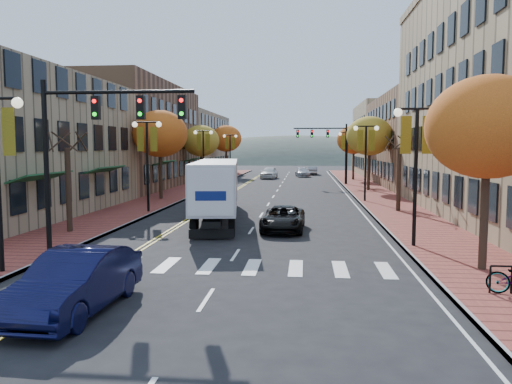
# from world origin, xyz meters

# --- Properties ---
(ground) EXTENTS (200.00, 200.00, 0.00)m
(ground) POSITION_xyz_m (0.00, 0.00, 0.00)
(ground) COLOR black
(ground) RESTS_ON ground
(sidewalk_left) EXTENTS (4.00, 85.00, 0.15)m
(sidewalk_left) POSITION_xyz_m (-9.00, 32.50, 0.07)
(sidewalk_left) COLOR brown
(sidewalk_left) RESTS_ON ground
(sidewalk_right) EXTENTS (4.00, 85.00, 0.15)m
(sidewalk_right) POSITION_xyz_m (9.00, 32.50, 0.07)
(sidewalk_right) COLOR brown
(sidewalk_right) RESTS_ON ground
(building_left_mid) EXTENTS (12.00, 24.00, 11.00)m
(building_left_mid) POSITION_xyz_m (-17.00, 36.00, 5.50)
(building_left_mid) COLOR brown
(building_left_mid) RESTS_ON ground
(building_left_far) EXTENTS (12.00, 26.00, 9.50)m
(building_left_far) POSITION_xyz_m (-17.00, 61.00, 4.75)
(building_left_far) COLOR #9E8966
(building_left_far) RESTS_ON ground
(building_right_mid) EXTENTS (15.00, 24.00, 10.00)m
(building_right_mid) POSITION_xyz_m (18.50, 42.00, 5.00)
(building_right_mid) COLOR brown
(building_right_mid) RESTS_ON ground
(building_right_far) EXTENTS (15.00, 20.00, 11.00)m
(building_right_far) POSITION_xyz_m (18.50, 64.00, 5.50)
(building_right_far) COLOR #9E8966
(building_right_far) RESTS_ON ground
(tree_left_a) EXTENTS (0.28, 0.28, 4.20)m
(tree_left_a) POSITION_xyz_m (-9.00, 8.00, 2.25)
(tree_left_a) COLOR #382619
(tree_left_a) RESTS_ON sidewalk_left
(tree_left_b) EXTENTS (4.48, 4.48, 7.21)m
(tree_left_b) POSITION_xyz_m (-9.00, 24.00, 5.45)
(tree_left_b) COLOR #382619
(tree_left_b) RESTS_ON sidewalk_left
(tree_left_c) EXTENTS (4.16, 4.16, 6.69)m
(tree_left_c) POSITION_xyz_m (-9.00, 40.00, 5.05)
(tree_left_c) COLOR #382619
(tree_left_c) RESTS_ON sidewalk_left
(tree_left_d) EXTENTS (4.61, 4.61, 7.42)m
(tree_left_d) POSITION_xyz_m (-9.00, 58.00, 5.60)
(tree_left_d) COLOR #382619
(tree_left_d) RESTS_ON sidewalk_left
(tree_right_a) EXTENTS (4.16, 4.16, 6.69)m
(tree_right_a) POSITION_xyz_m (9.00, 2.00, 5.05)
(tree_right_a) COLOR #382619
(tree_right_a) RESTS_ON sidewalk_right
(tree_right_b) EXTENTS (0.28, 0.28, 4.20)m
(tree_right_b) POSITION_xyz_m (9.00, 18.00, 2.25)
(tree_right_b) COLOR #382619
(tree_right_b) RESTS_ON sidewalk_right
(tree_right_c) EXTENTS (4.48, 4.48, 7.21)m
(tree_right_c) POSITION_xyz_m (9.00, 34.00, 5.45)
(tree_right_c) COLOR #382619
(tree_right_c) RESTS_ON sidewalk_right
(tree_right_d) EXTENTS (4.35, 4.35, 7.00)m
(tree_right_d) POSITION_xyz_m (9.00, 50.00, 5.29)
(tree_right_d) COLOR #382619
(tree_right_d) RESTS_ON sidewalk_right
(lamp_left_b) EXTENTS (1.96, 0.36, 6.05)m
(lamp_left_b) POSITION_xyz_m (-7.50, 16.00, 4.29)
(lamp_left_b) COLOR black
(lamp_left_b) RESTS_ON ground
(lamp_left_c) EXTENTS (1.96, 0.36, 6.05)m
(lamp_left_c) POSITION_xyz_m (-7.50, 34.00, 4.29)
(lamp_left_c) COLOR black
(lamp_left_c) RESTS_ON ground
(lamp_left_d) EXTENTS (1.96, 0.36, 6.05)m
(lamp_left_d) POSITION_xyz_m (-7.50, 52.00, 4.29)
(lamp_left_d) COLOR black
(lamp_left_d) RESTS_ON ground
(lamp_right_a) EXTENTS (1.96, 0.36, 6.05)m
(lamp_right_a) POSITION_xyz_m (7.50, 6.00, 4.29)
(lamp_right_a) COLOR black
(lamp_right_a) RESTS_ON ground
(lamp_right_b) EXTENTS (1.96, 0.36, 6.05)m
(lamp_right_b) POSITION_xyz_m (7.50, 24.00, 4.29)
(lamp_right_b) COLOR black
(lamp_right_b) RESTS_ON ground
(lamp_right_c) EXTENTS (1.96, 0.36, 6.05)m
(lamp_right_c) POSITION_xyz_m (7.50, 42.00, 4.29)
(lamp_right_c) COLOR black
(lamp_right_c) RESTS_ON ground
(traffic_mast_near) EXTENTS (6.10, 0.35, 7.00)m
(traffic_mast_near) POSITION_xyz_m (-5.48, 3.00, 4.92)
(traffic_mast_near) COLOR black
(traffic_mast_near) RESTS_ON ground
(traffic_mast_far) EXTENTS (6.10, 0.34, 7.00)m
(traffic_mast_far) POSITION_xyz_m (5.48, 42.00, 4.92)
(traffic_mast_far) COLOR black
(traffic_mast_far) RESTS_ON ground
(semi_truck) EXTENTS (4.12, 14.45, 3.57)m
(semi_truck) POSITION_xyz_m (-2.44, 13.66, 2.09)
(semi_truck) COLOR black
(semi_truck) RESTS_ON ground
(navy_sedan) EXTENTS (1.98, 5.10, 1.66)m
(navy_sedan) POSITION_xyz_m (-3.22, -3.41, 0.83)
(navy_sedan) COLOR black
(navy_sedan) RESTS_ON ground
(black_suv) EXTENTS (2.28, 4.71, 1.29)m
(black_suv) POSITION_xyz_m (1.67, 10.08, 0.65)
(black_suv) COLOR black
(black_suv) RESTS_ON ground
(car_far_white) EXTENTS (2.43, 5.01, 1.65)m
(car_far_white) POSITION_xyz_m (-2.19, 53.03, 0.82)
(car_far_white) COLOR white
(car_far_white) RESTS_ON ground
(car_far_silver) EXTENTS (2.41, 4.81, 1.34)m
(car_far_silver) POSITION_xyz_m (2.38, 57.92, 0.67)
(car_far_silver) COLOR #B1B1B9
(car_far_silver) RESTS_ON ground
(car_far_oncoming) EXTENTS (1.53, 4.10, 1.34)m
(car_far_oncoming) POSITION_xyz_m (3.97, 63.30, 0.67)
(car_far_oncoming) COLOR #9C9BA3
(car_far_oncoming) RESTS_ON ground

